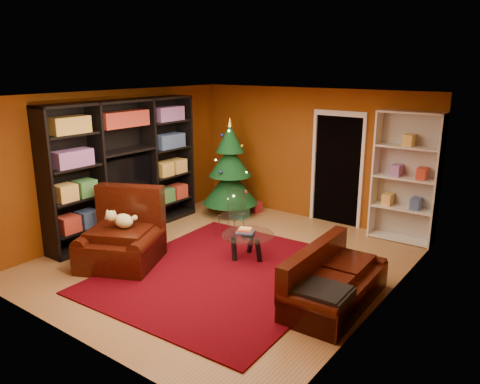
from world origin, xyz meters
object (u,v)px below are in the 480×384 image
Objects in this scene: white_bookshelf at (405,178)px; armchair at (120,236)px; christmas_tree at (230,168)px; sofa at (336,277)px; gift_box_red at (255,207)px; dog at (124,221)px; media_unit at (124,168)px; rug at (224,273)px; acrylic_chair at (231,216)px; gift_box_teal at (239,210)px; coffee_table at (248,246)px.

white_bookshelf is 4.87m from armchair.
christmas_tree is 1.14× the size of sofa.
gift_box_red is at bearing 47.77° from sofa.
dog is at bearing -86.16° from christmas_tree.
gift_box_red is 0.56× the size of dog.
gift_box_red is 0.13× the size of sofa.
rug is at bearing -7.92° from media_unit.
media_unit reaches higher than white_bookshelf.
christmas_tree reaches higher than rug.
gift_box_teal is at bearing 112.17° from acrylic_chair.
dog is (0.20, -2.95, -0.28)m from christmas_tree.
gift_box_teal is at bearing -168.65° from white_bookshelf.
armchair is 0.24m from dog.
armchair is at bearing -113.93° from acrylic_chair.
christmas_tree is (-1.68, 2.35, 0.97)m from rug.
christmas_tree is (0.88, 1.98, -0.24)m from media_unit.
dog reaches higher than rug.
dog is (0.02, 0.07, 0.23)m from armchair.
white_bookshelf is at bearing 3.66° from gift_box_red.
gift_box_teal reaches higher than gift_box_red.
dog is at bearing -41.66° from media_unit.
christmas_tree is at bearing 169.29° from gift_box_teal.
gift_box_teal is 2.13m from coffee_table.
media_unit is 2.49m from gift_box_teal.
gift_box_red is 3.18m from white_bookshelf.
rug is 4.29× the size of coffee_table.
acrylic_chair reaches higher than sofa.
rug is at bearing -87.05° from coffee_table.
media_unit is 2.74m from coffee_table.
christmas_tree is at bearing 68.36° from dog.
coffee_table is at bearing -58.15° from gift_box_red.
rug is at bearing -120.29° from white_bookshelf.
white_bookshelf is at bearing 31.98° from media_unit.
sofa is (1.73, 0.17, 0.37)m from rug.
rug is at bearing -1.53° from armchair.
dog is at bearing -157.90° from rug.
media_unit reaches higher than gift_box_red.
rug is 16.07× the size of gift_box_red.
acrylic_chair is (-0.84, 0.67, 0.17)m from coffee_table.
christmas_tree is 1.03m from gift_box_red.
white_bookshelf is 3.04× the size of acrylic_chair.
white_bookshelf is 1.32× the size of sofa.
dog is at bearing -92.29° from gift_box_red.
armchair is 2.01m from coffee_table.
white_bookshelf is at bearing -0.47° from sofa.
dog is (-3.14, -3.58, -0.43)m from white_bookshelf.
rug is 11.60× the size of gift_box_teal.
media_unit is 7.95× the size of dog.
armchair is (-3.17, -3.64, -0.66)m from white_bookshelf.
white_bookshelf is 2.80× the size of coffee_table.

